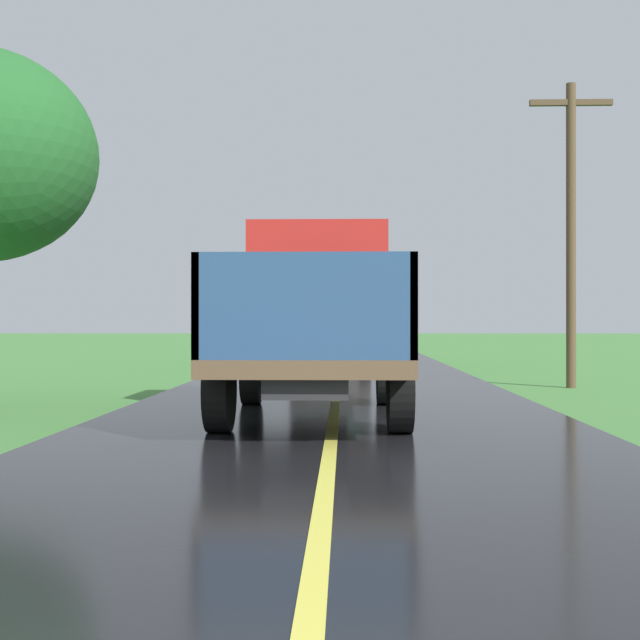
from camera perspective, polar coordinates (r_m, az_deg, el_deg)
name	(u,v)px	position (r m, az deg, el deg)	size (l,w,h in m)	color
banana_truck_near	(317,314)	(12.40, -0.17, 0.39)	(2.38, 5.82, 2.80)	#2D2D30
banana_truck_far	(331,319)	(28.04, 0.77, 0.09)	(2.38, 5.81, 2.80)	#2D2D30
utility_pole_roadside	(571,224)	(18.53, 16.41, 6.18)	(1.70, 0.20, 6.31)	brown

